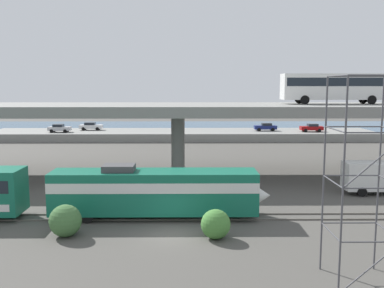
# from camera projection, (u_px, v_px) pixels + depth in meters

# --- Properties ---
(ground_plane) EXTENTS (260.00, 260.00, 0.00)m
(ground_plane) POSITION_uv_depth(u_px,v_px,m) (172.00, 235.00, 30.47)
(ground_plane) COLOR #4C4944
(rail_strip_near) EXTENTS (110.00, 0.12, 0.12)m
(rail_strip_near) POSITION_uv_depth(u_px,v_px,m) (173.00, 220.00, 33.69)
(rail_strip_near) COLOR #59544C
(rail_strip_near) RESTS_ON ground_plane
(rail_strip_far) EXTENTS (110.00, 0.12, 0.12)m
(rail_strip_far) POSITION_uv_depth(u_px,v_px,m) (174.00, 214.00, 35.15)
(rail_strip_far) COLOR #59544C
(rail_strip_far) RESTS_ON ground_plane
(train_locomotive) EXTENTS (16.82, 3.04, 4.18)m
(train_locomotive) POSITION_uv_depth(u_px,v_px,m) (165.00, 190.00, 34.14)
(train_locomotive) COLOR #14664C
(train_locomotive) RESTS_ON ground_plane
(highway_overpass) EXTENTS (96.00, 12.20, 8.08)m
(highway_overpass) POSITION_uv_depth(u_px,v_px,m) (178.00, 111.00, 49.32)
(highway_overpass) COLOR gray
(highway_overpass) RESTS_ON ground_plane
(transit_bus_on_overpass) EXTENTS (12.00, 2.68, 3.40)m
(transit_bus_on_overpass) POSITION_uv_depth(u_px,v_px,m) (335.00, 86.00, 50.11)
(transit_bus_on_overpass) COLOR silver
(transit_bus_on_overpass) RESTS_ON highway_overpass
(service_truck_west) EXTENTS (6.80, 2.46, 3.04)m
(service_truck_west) POSITION_uv_depth(u_px,v_px,m) (378.00, 177.00, 41.80)
(service_truck_west) COLOR navy
(service_truck_west) RESTS_ON ground_plane
(scaffolding_tower) EXTENTS (3.11, 3.11, 10.73)m
(scaffolding_tower) POSITION_uv_depth(u_px,v_px,m) (363.00, 175.00, 22.50)
(scaffolding_tower) COLOR #47474C
(scaffolding_tower) RESTS_ON ground_plane
(pier_parking_lot) EXTENTS (72.58, 11.67, 1.52)m
(pier_parking_lot) POSITION_uv_depth(u_px,v_px,m) (182.00, 135.00, 84.88)
(pier_parking_lot) COLOR gray
(pier_parking_lot) RESTS_ON ground_plane
(parked_car_0) EXTENTS (4.22, 1.82, 1.50)m
(parked_car_0) POSITION_uv_depth(u_px,v_px,m) (266.00, 127.00, 84.70)
(parked_car_0) COLOR navy
(parked_car_0) RESTS_ON pier_parking_lot
(parked_car_1) EXTENTS (4.00, 1.99, 1.50)m
(parked_car_1) POSITION_uv_depth(u_px,v_px,m) (59.00, 128.00, 82.18)
(parked_car_1) COLOR #B7B7BC
(parked_car_1) RESTS_ON pier_parking_lot
(parked_car_2) EXTENTS (4.13, 1.86, 1.50)m
(parked_car_2) POSITION_uv_depth(u_px,v_px,m) (312.00, 128.00, 83.14)
(parked_car_2) COLOR maroon
(parked_car_2) RESTS_ON pier_parking_lot
(parked_car_3) EXTENTS (4.35, 1.89, 1.50)m
(parked_car_3) POSITION_uv_depth(u_px,v_px,m) (91.00, 126.00, 86.11)
(parked_car_3) COLOR silver
(parked_car_3) RESTS_ON pier_parking_lot
(harbor_water) EXTENTS (140.00, 36.00, 0.01)m
(harbor_water) POSITION_uv_depth(u_px,v_px,m) (183.00, 127.00, 107.78)
(harbor_water) COLOR #2D5170
(harbor_water) RESTS_ON ground_plane
(shrub_left) EXTENTS (2.20, 2.20, 2.20)m
(shrub_left) POSITION_uv_depth(u_px,v_px,m) (65.00, 221.00, 30.04)
(shrub_left) COLOR #3D6736
(shrub_left) RESTS_ON ground_plane
(shrub_right) EXTENTS (2.00, 2.00, 2.00)m
(shrub_right) POSITION_uv_depth(u_px,v_px,m) (216.00, 224.00, 29.61)
(shrub_right) COLOR #427B35
(shrub_right) RESTS_ON ground_plane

